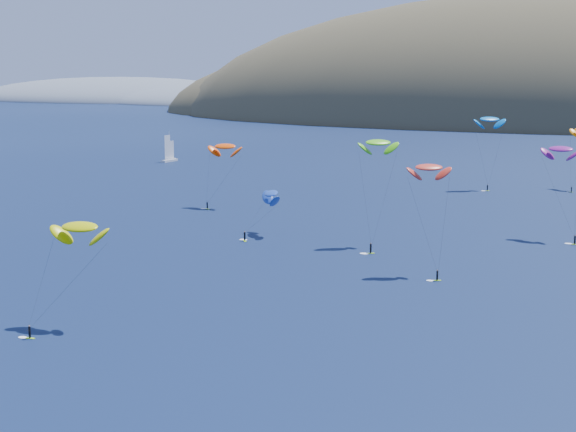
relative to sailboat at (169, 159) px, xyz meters
The scene contains 9 objects.
headland 625.88m from the sailboat, 122.19° to the left, with size 460.00×250.00×60.00m.
sailboat is the anchor object (origin of this frame).
kitesurfer_1 110.81m from the sailboat, 52.77° to the right, with size 9.60×8.71×19.13m.
kitesurfer_2 208.51m from the sailboat, 64.33° to the right, with size 9.20×11.59×17.07m.
kitesurfer_3 167.51m from the sailboat, 45.29° to the right, with size 9.30×15.08×24.21m.
kitesurfer_4 133.96m from the sailboat, 12.46° to the right, with size 10.79×10.35×24.49m.
kitesurfer_6 182.36m from the sailboat, 32.45° to the right, with size 9.56×10.70×22.10m.
kitesurfer_9 192.37m from the sailboat, 46.47° to the right, with size 8.64×10.01×21.77m.
kitesurfer_10 149.14m from the sailboat, 51.90° to the right, with size 8.64×15.30×11.81m.
Camera 1 is at (47.74, -63.62, 37.60)m, focal length 50.00 mm.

